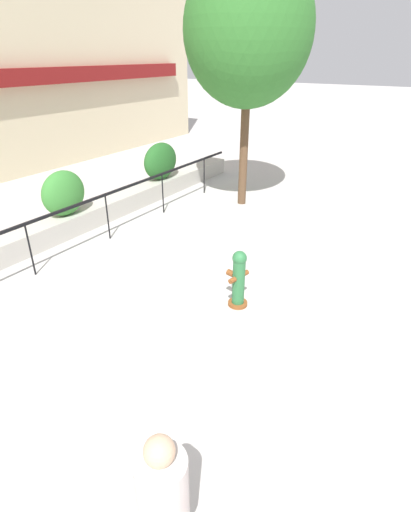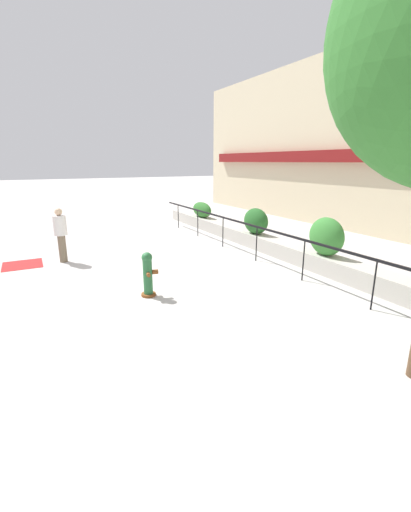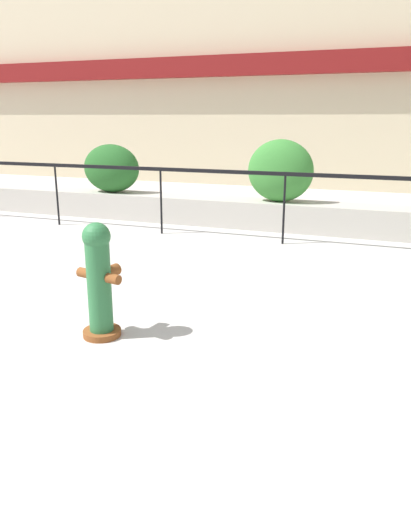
{
  "view_description": "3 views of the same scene",
  "coord_description": "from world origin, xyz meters",
  "views": [
    {
      "loc": [
        -4.14,
        -1.94,
        4.08
      ],
      "look_at": [
        1.66,
        1.79,
        0.57
      ],
      "focal_mm": 28.0,
      "sensor_mm": 36.0,
      "label": 1
    },
    {
      "loc": [
        8.74,
        -1.47,
        3.13
      ],
      "look_at": [
        0.85,
        2.62,
        0.66
      ],
      "focal_mm": 24.0,
      "sensor_mm": 36.0,
      "label": 2
    },
    {
      "loc": [
        3.67,
        -2.85,
        1.97
      ],
      "look_at": [
        1.94,
        1.86,
        0.57
      ],
      "focal_mm": 35.0,
      "sensor_mm": 36.0,
      "label": 3
    }
  ],
  "objects": [
    {
      "name": "hedge_bush_0",
      "position": [
        -6.06,
        6.0,
        0.86
      ],
      "size": [
        1.59,
        0.57,
        0.73
      ],
      "primitive_type": "ellipsoid",
      "color": "#2D6B28",
      "rests_on": "planter_wall_low"
    },
    {
      "name": "hedge_bush_2",
      "position": [
        1.83,
        6.0,
        1.05
      ],
      "size": [
        1.18,
        0.65,
        1.1
      ],
      "primitive_type": "ellipsoid",
      "color": "#387F33",
      "rests_on": "planter_wall_low"
    },
    {
      "name": "hedge_bush_1",
      "position": [
        -1.61,
        6.0,
        0.98
      ],
      "size": [
        1.2,
        0.69,
        0.95
      ],
      "primitive_type": "ellipsoid",
      "color": "#235B23",
      "rests_on": "planter_wall_low"
    },
    {
      "name": "pedestrian",
      "position": [
        -2.76,
        -0.67,
        0.99
      ],
      "size": [
        0.47,
        0.47,
        1.73
      ],
      "color": "brown",
      "rests_on": "ground"
    },
    {
      "name": "building_facade",
      "position": [
        0.0,
        11.98,
        3.99
      ],
      "size": [
        30.0,
        1.36,
        8.0
      ],
      "color": "beige",
      "rests_on": "ground"
    },
    {
      "name": "fence_railing_segment",
      "position": [
        -0.0,
        4.9,
        1.02
      ],
      "size": [
        15.0,
        0.05,
        1.15
      ],
      "color": "black",
      "rests_on": "ground"
    },
    {
      "name": "tactile_warning_pad",
      "position": [
        -2.98,
        -1.86,
        0.01
      ],
      "size": [
        1.14,
        1.14,
        0.01
      ],
      "primitive_type": "cube",
      "color": "#B22323",
      "rests_on": "ground"
    },
    {
      "name": "ground_plane",
      "position": [
        0.0,
        0.0,
        0.0
      ],
      "size": [
        120.0,
        120.0,
        0.0
      ],
      "primitive_type": "plane",
      "color": "#BCB7B2"
    },
    {
      "name": "fire_hydrant",
      "position": [
        1.28,
        0.85,
        0.55
      ],
      "size": [
        0.48,
        0.46,
        1.08
      ],
      "color": "brown",
      "rests_on": "ground"
    },
    {
      "name": "planter_wall_low",
      "position": [
        0.0,
        6.0,
        0.25
      ],
      "size": [
        18.0,
        0.7,
        0.5
      ],
      "primitive_type": "cube",
      "color": "#B7B2A8",
      "rests_on": "ground"
    }
  ]
}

